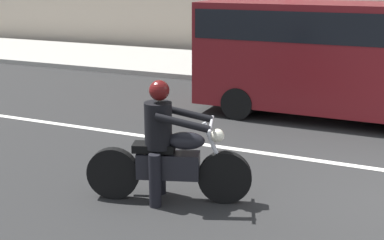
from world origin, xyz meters
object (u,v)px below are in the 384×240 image
motorcycle_with_rider_black_leather (167,153)px  pedestrian_bystander (358,37)px  street_sign_post (293,16)px  parked_van_maroon (329,52)px

motorcycle_with_rider_black_leather → pedestrian_bystander: (1.13, 9.41, 0.49)m
motorcycle_with_rider_black_leather → street_sign_post: (-0.70, 9.42, 0.99)m
parked_van_maroon → pedestrian_bystander: size_ratio=2.98×
street_sign_post → motorcycle_with_rider_black_leather: bearing=-85.7°
parked_van_maroon → street_sign_post: 4.93m
motorcycle_with_rider_black_leather → street_sign_post: street_sign_post is taller
motorcycle_with_rider_black_leather → street_sign_post: bearing=94.3°
parked_van_maroon → pedestrian_bystander: (0.01, 4.57, -0.18)m
motorcycle_with_rider_black_leather → parked_van_maroon: bearing=77.0°
parked_van_maroon → pedestrian_bystander: bearing=89.9°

